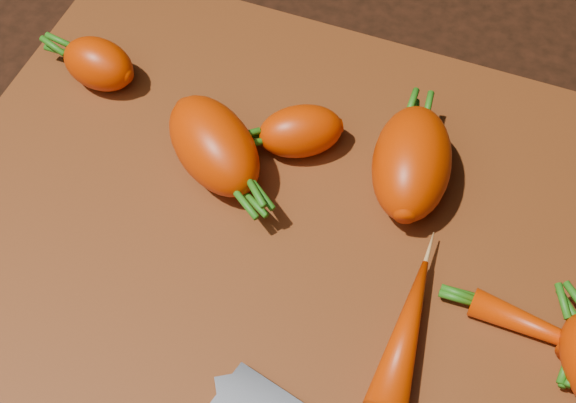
% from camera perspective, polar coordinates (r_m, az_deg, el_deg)
% --- Properties ---
extents(ground, '(2.00, 2.00, 0.01)m').
position_cam_1_polar(ground, '(0.58, -0.36, -2.71)').
color(ground, black).
extents(cutting_board, '(0.50, 0.40, 0.01)m').
position_cam_1_polar(cutting_board, '(0.57, -0.37, -2.13)').
color(cutting_board, brown).
rests_on(cutting_board, ground).
extents(carrot_0, '(0.06, 0.05, 0.04)m').
position_cam_1_polar(carrot_0, '(0.64, -13.33, 9.50)').
color(carrot_0, '#D93400').
rests_on(carrot_0, cutting_board).
extents(carrot_1, '(0.10, 0.10, 0.05)m').
position_cam_1_polar(carrot_1, '(0.57, -5.30, 4.00)').
color(carrot_1, '#D93400').
rests_on(carrot_1, cutting_board).
extents(carrot_2, '(0.07, 0.10, 0.06)m').
position_cam_1_polar(carrot_2, '(0.56, 8.79, 2.74)').
color(carrot_2, '#D93400').
rests_on(carrot_2, cutting_board).
extents(carrot_3, '(0.07, 0.07, 0.04)m').
position_cam_1_polar(carrot_3, '(0.59, 0.91, 5.01)').
color(carrot_3, '#D93400').
rests_on(carrot_3, cutting_board).
extents(carrot_6, '(0.11, 0.03, 0.02)m').
position_cam_1_polar(carrot_6, '(0.54, 18.41, -9.00)').
color(carrot_6, '#D93400').
rests_on(carrot_6, cutting_board).
extents(carrot_7, '(0.03, 0.11, 0.03)m').
position_cam_1_polar(carrot_7, '(0.51, 8.41, -9.15)').
color(carrot_7, '#D93400').
rests_on(carrot_7, cutting_board).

